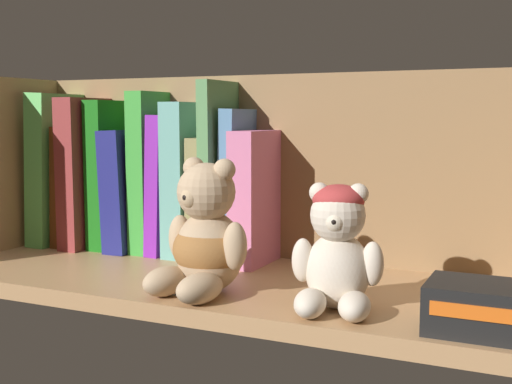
{
  "coord_description": "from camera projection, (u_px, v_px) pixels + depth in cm",
  "views": [
    {
      "loc": [
        32.61,
        -70.23,
        21.55
      ],
      "look_at": [
        0.08,
        0.0,
        12.73
      ],
      "focal_mm": 46.51,
      "sensor_mm": 36.0,
      "label": 1
    }
  ],
  "objects": [
    {
      "name": "book_8",
      "position": [
        211.0,
        197.0,
        0.93
      ],
      "size": [
        2.61,
        10.61,
        16.72
      ],
      "primitive_type": "cube",
      "rotation": [
        0.0,
        0.01,
        0.0
      ],
      "color": "olive",
      "rests_on": "shelf_board"
    },
    {
      "name": "teddy_bear_larger",
      "position": [
        206.0,
        240.0,
        0.73
      ],
      "size": [
        11.42,
        12.08,
        15.05
      ],
      "color": "tan",
      "rests_on": "shelf_board"
    },
    {
      "name": "book_7",
      "position": [
        191.0,
        179.0,
        0.94
      ],
      "size": [
        3.35,
        11.26,
        21.52
      ],
      "primitive_type": "cube",
      "color": "#64A9A0",
      "rests_on": "shelf_board"
    },
    {
      "name": "book_4",
      "position": [
        135.0,
        189.0,
        0.98
      ],
      "size": [
        4.21,
        12.55,
        17.75
      ],
      "primitive_type": "cube",
      "rotation": [
        0.0,
        -0.04,
        0.0
      ],
      "color": "navy",
      "rests_on": "shelf_board"
    },
    {
      "name": "book_3",
      "position": [
        114.0,
        174.0,
        1.0
      ],
      "size": [
        2.85,
        10.73,
        21.91
      ],
      "primitive_type": "cube",
      "color": "#156914",
      "rests_on": "shelf_board"
    },
    {
      "name": "teddy_bear_smaller",
      "position": [
        337.0,
        251.0,
        0.67
      ],
      "size": [
        9.6,
        9.99,
        12.94
      ],
      "color": "beige",
      "rests_on": "shelf_board"
    },
    {
      "name": "book_0",
      "position": [
        66.0,
        168.0,
        1.04
      ],
      "size": [
        4.35,
        14.19,
        23.15
      ],
      "primitive_type": "cube",
      "rotation": [
        0.0,
        0.04,
        0.0
      ],
      "color": "#67CD65",
      "rests_on": "shelf_board"
    },
    {
      "name": "book_2",
      "position": [
        96.0,
        172.0,
        1.01
      ],
      "size": [
        3.3,
        14.48,
        22.29
      ],
      "primitive_type": "cube",
      "color": "maroon",
      "rests_on": "shelf_board"
    },
    {
      "name": "book_1",
      "position": [
        81.0,
        185.0,
        1.03
      ],
      "size": [
        2.29,
        12.25,
        18.11
      ],
      "primitive_type": "cube",
      "rotation": [
        0.0,
        0.04,
        0.0
      ],
      "color": "brown",
      "rests_on": "shelf_board"
    },
    {
      "name": "book_10",
      "position": [
        241.0,
        184.0,
        0.91
      ],
      "size": [
        2.57,
        10.49,
        20.63
      ],
      "primitive_type": "cube",
      "rotation": [
        0.0,
        0.03,
        0.0
      ],
      "color": "teal",
      "rests_on": "shelf_board"
    },
    {
      "name": "book_6",
      "position": [
        172.0,
        184.0,
        0.96
      ],
      "size": [
        2.89,
        10.83,
        19.83
      ],
      "primitive_type": "cube",
      "rotation": [
        0.0,
        0.04,
        0.0
      ],
      "color": "purple",
      "rests_on": "shelf_board"
    },
    {
      "name": "book_11",
      "position": [
        262.0,
        196.0,
        0.9
      ],
      "size": [
        3.48,
        14.48,
        17.74
      ],
      "primitive_type": "cube",
      "color": "#CB6B99",
      "rests_on": "shelf_board"
    },
    {
      "name": "shelf_board",
      "position": [
        255.0,
        289.0,
        0.79
      ],
      "size": [
        82.19,
        26.59,
        2.0
      ],
      "primitive_type": "cube",
      "color": "tan",
      "rests_on": "ground"
    },
    {
      "name": "book_9",
      "position": [
        227.0,
        170.0,
        0.92
      ],
      "size": [
        1.83,
        13.48,
        24.32
      ],
      "primitive_type": "cube",
      "rotation": [
        0.0,
        -0.01,
        0.0
      ],
      "color": "#538B52",
      "rests_on": "shelf_board"
    },
    {
      "name": "shelf_back_panel",
      "position": [
        298.0,
        175.0,
        0.9
      ],
      "size": [
        84.59,
        1.2,
        27.26
      ],
      "primitive_type": "cube",
      "color": "olive",
      "rests_on": "ground"
    },
    {
      "name": "book_5",
      "position": [
        155.0,
        172.0,
        0.97
      ],
      "size": [
        2.76,
        10.29,
        23.09
      ],
      "primitive_type": "cube",
      "color": "green",
      "rests_on": "shelf_board"
    },
    {
      "name": "small_product_box",
      "position": [
        491.0,
        309.0,
        0.6
      ],
      "size": [
        11.3,
        7.55,
        4.53
      ],
      "color": "black",
      "rests_on": "shelf_board"
    }
  ]
}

